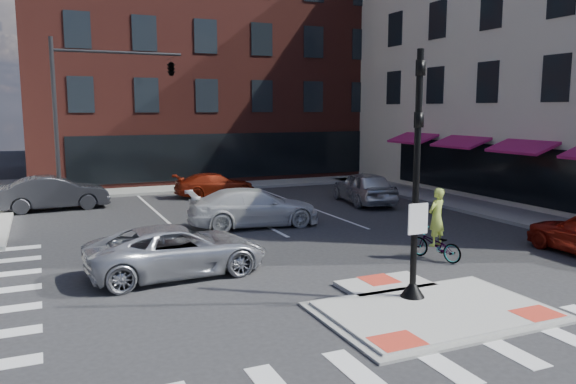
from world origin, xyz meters
name	(u,v)px	position (x,y,z in m)	size (l,w,h in m)	color
ground	(422,306)	(0.00, 0.00, 0.00)	(120.00, 120.00, 0.00)	#28282B
refuge_island	(429,308)	(0.00, -0.26, 0.05)	(5.40, 4.65, 0.13)	gray
sidewalk_e	(477,207)	(10.80, 10.00, 0.07)	(3.00, 24.00, 0.15)	gray
sidewalk_n	(241,185)	(3.00, 22.00, 0.07)	(26.00, 3.00, 0.15)	gray
building_n	(197,68)	(3.00, 31.99, 7.80)	(24.40, 18.40, 15.50)	#511E19
building_far_left	(82,106)	(-4.00, 52.00, 5.00)	(10.00, 12.00, 10.00)	slate
building_far_right	(199,98)	(9.00, 54.00, 6.00)	(12.00, 12.00, 12.00)	brown
signal_pole	(415,208)	(0.00, 0.40, 2.36)	(0.60, 0.60, 5.98)	black
mast_arm_signal	(142,78)	(-3.47, 18.00, 6.21)	(6.10, 2.24, 8.00)	black
silver_suv	(178,250)	(-4.78, 5.00, 0.72)	(2.37, 5.15, 1.43)	#B9BBC1
white_pickup	(254,207)	(-0.46, 10.44, 0.77)	(2.16, 5.31, 1.54)	silver
bg_car_dark	(54,193)	(-7.76, 17.73, 0.80)	(1.69, 4.85, 1.60)	#28292E
bg_car_silver	(364,187)	(6.52, 13.37, 0.82)	(1.93, 4.79, 1.63)	silver
bg_car_red	(215,185)	(0.33, 18.61, 0.63)	(1.77, 4.37, 1.27)	maroon
cyclist	(436,236)	(3.00, 3.31, 0.77)	(1.16, 1.93, 2.28)	#3F3F44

